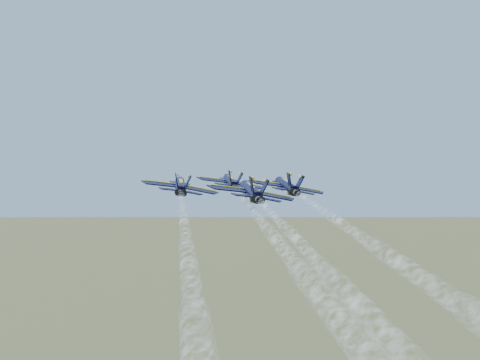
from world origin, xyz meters
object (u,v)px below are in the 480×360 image
(jet_right, at_px, (286,186))
(jet_slot, at_px, (250,191))
(jet_lead, at_px, (230,182))
(jet_left, at_px, (180,186))

(jet_right, distance_m, jet_slot, 16.87)
(jet_lead, distance_m, jet_right, 18.03)
(jet_slot, bearing_deg, jet_left, 124.67)
(jet_left, height_order, jet_slot, same)
(jet_right, bearing_deg, jet_left, 175.36)
(jet_lead, bearing_deg, jet_slot, -89.61)
(jet_right, relative_size, jet_slot, 1.00)
(jet_left, relative_size, jet_right, 1.00)
(jet_lead, relative_size, jet_slot, 1.00)
(jet_right, height_order, jet_slot, same)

